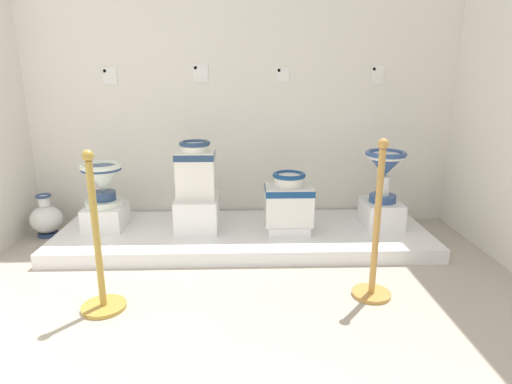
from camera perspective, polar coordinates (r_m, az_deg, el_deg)
ground_plane at (r=2.34m, az=-1.60°, el=-19.79°), size 5.78×5.43×0.02m
wall_back at (r=3.86m, az=-1.88°, el=17.02°), size 3.98×0.06×2.90m
display_platform at (r=3.56m, az=-1.69°, el=-5.80°), size 3.01×1.00×0.11m
plinth_block_pale_glazed at (r=3.74m, az=-19.50°, el=-3.15°), size 0.31×0.35×0.19m
antique_toilet_pale_glazed at (r=3.66m, az=-19.93°, el=1.46°), size 0.33×0.33×0.36m
plinth_block_rightmost at (r=3.52m, az=-7.87°, el=-2.88°), size 0.34×0.39×0.27m
antique_toilet_rightmost at (r=3.42m, az=-8.10°, el=3.09°), size 0.31×0.25×0.46m
plinth_block_slender_white at (r=3.50m, az=4.31°, el=-4.64°), size 0.33×0.32×0.07m
antique_toilet_slender_white at (r=3.42m, az=4.39°, el=-0.90°), size 0.38×0.30×0.42m
plinth_block_tall_cobalt at (r=3.72m, az=16.44°, el=-2.82°), size 0.30×0.36×0.21m
antique_toilet_tall_cobalt at (r=3.62m, az=16.92°, el=3.25°), size 0.33×0.33×0.42m
info_placard_first at (r=3.99m, az=-19.05°, el=14.51°), size 0.12×0.01×0.15m
info_placard_second at (r=3.84m, az=-7.47°, el=15.52°), size 0.13×0.01×0.16m
info_placard_third at (r=3.84m, az=3.63°, el=15.46°), size 0.11×0.01×0.12m
info_placard_fourth at (r=4.01m, az=16.02°, el=14.94°), size 0.11×0.01×0.15m
decorative_vase_companion at (r=4.07m, az=-26.34°, el=-3.22°), size 0.26×0.26×0.37m
stanchion_post_near_left at (r=2.65m, az=-20.25°, el=-9.33°), size 0.26×0.26×0.96m
stanchion_post_near_right at (r=2.72m, az=15.65°, el=-7.47°), size 0.24×0.24×1.00m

